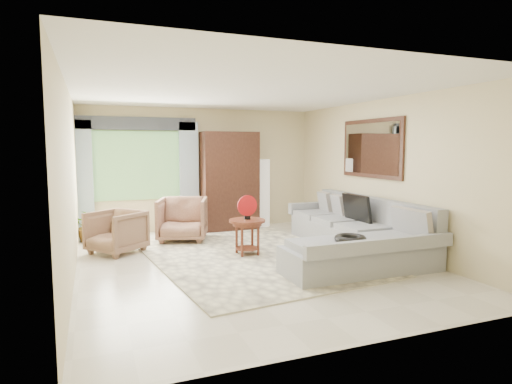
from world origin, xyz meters
name	(u,v)px	position (x,y,z in m)	size (l,w,h in m)	color
ground	(249,262)	(0.00, 0.00, 0.00)	(6.00, 6.00, 0.00)	silver
area_rug	(252,257)	(0.13, 0.25, 0.01)	(3.00, 4.00, 0.02)	#EEE6BC
sectional_sofa	(354,238)	(1.78, -0.18, 0.28)	(2.30, 3.46, 0.90)	#94969B
tv_screen	(357,208)	(2.05, 0.15, 0.72)	(0.06, 0.74, 0.48)	black
garden_hose	(350,239)	(1.00, -1.25, 0.55)	(0.43, 0.43, 0.09)	black
coffee_table	(247,237)	(0.12, 0.41, 0.31)	(0.60, 0.60, 0.60)	#461D12
red_disc	(247,206)	(0.12, 0.41, 0.83)	(0.34, 0.34, 0.03)	#AB1113
armchair_left	(116,232)	(-1.88, 1.34, 0.36)	(0.77, 0.79, 0.72)	brown
armchair_right	(183,219)	(-0.65, 1.88, 0.41)	(0.88, 0.91, 0.83)	#986C53
potted_plant	(88,225)	(-2.32, 2.49, 0.30)	(0.54, 0.47, 0.60)	#999999
armoire	(229,181)	(0.55, 2.72, 1.05)	(1.20, 0.55, 2.10)	black
floor_lamp	(263,193)	(1.35, 2.78, 0.75)	(0.24, 0.24, 1.50)	silver
window	(137,166)	(-1.35, 2.97, 1.40)	(1.80, 0.04, 1.40)	#669E59
curtain_left	(82,179)	(-2.40, 2.88, 1.15)	(0.40, 0.08, 2.30)	#9EB7CC
curtain_right	(189,177)	(-0.30, 2.88, 1.15)	(0.40, 0.08, 2.30)	#9EB7CC
valance	(136,123)	(-1.35, 2.90, 2.25)	(2.40, 0.12, 0.26)	#1E232D
wall_mirror	(371,149)	(2.46, 0.35, 1.75)	(0.05, 1.70, 1.05)	black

